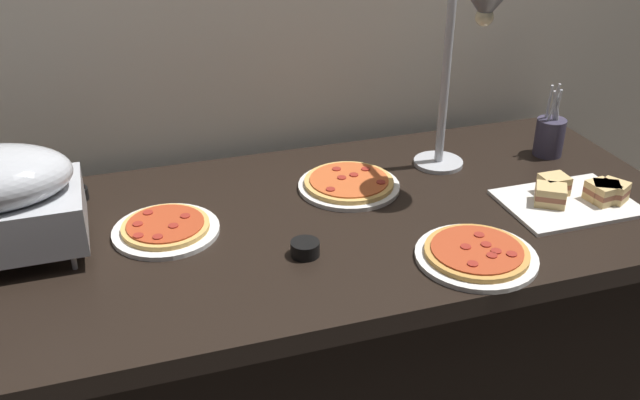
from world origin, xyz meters
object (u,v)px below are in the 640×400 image
object	(u,v)px
pizza_plate_raised_stand	(349,184)
sandwich_platter	(576,196)
pizza_plate_front	(166,229)
sauce_cup_near	(76,194)
pizza_plate_center	(476,254)
heat_lamp	(477,23)
utensil_holder	(550,136)
sauce_cup_far	(305,248)

from	to	relation	value
pizza_plate_raised_stand	sandwich_platter	distance (m)	0.59
pizza_plate_front	sauce_cup_near	bearing A→B (deg)	129.29
pizza_plate_front	pizza_plate_center	xyz separation A→B (m)	(0.65, -0.33, 0.00)
pizza_plate_center	sandwich_platter	xyz separation A→B (m)	(0.37, 0.16, 0.01)
heat_lamp	utensil_holder	world-z (taller)	heat_lamp
pizza_plate_front	sauce_cup_far	world-z (taller)	sauce_cup_far
sandwich_platter	sauce_cup_far	xyz separation A→B (m)	(-0.73, -0.02, -0.00)
pizza_plate_center	sandwich_platter	size ratio (longest dim) A/B	0.84
sauce_cup_near	sauce_cup_far	distance (m)	0.66
pizza_plate_front	pizza_plate_center	bearing A→B (deg)	-26.83
pizza_plate_front	sandwich_platter	xyz separation A→B (m)	(1.02, -0.17, 0.01)
sauce_cup_far	pizza_plate_front	bearing A→B (deg)	146.07
sandwich_platter	utensil_holder	distance (m)	0.31
heat_lamp	sauce_cup_far	size ratio (longest dim) A/B	8.39
utensil_holder	pizza_plate_front	bearing A→B (deg)	-174.26
pizza_plate_front	sauce_cup_near	xyz separation A→B (m)	(-0.20, 0.24, 0.00)
heat_lamp	pizza_plate_front	distance (m)	0.90
pizza_plate_front	utensil_holder	xyz separation A→B (m)	(1.13, 0.11, 0.05)
heat_lamp	pizza_plate_raised_stand	distance (m)	0.52
pizza_plate_center	pizza_plate_raised_stand	bearing A→B (deg)	110.40
pizza_plate_raised_stand	sauce_cup_far	xyz separation A→B (m)	(-0.21, -0.28, 0.01)
pizza_plate_front	pizza_plate_raised_stand	xyz separation A→B (m)	(0.50, 0.09, 0.00)
pizza_plate_center	pizza_plate_raised_stand	world-z (taller)	same
heat_lamp	utensil_holder	bearing A→B (deg)	16.31
utensil_holder	sauce_cup_near	bearing A→B (deg)	174.39
pizza_plate_front	heat_lamp	bearing A→B (deg)	1.08
pizza_plate_front	sauce_cup_far	size ratio (longest dim) A/B	3.82
sandwich_platter	utensil_holder	bearing A→B (deg)	69.76
sauce_cup_near	sauce_cup_far	size ratio (longest dim) A/B	0.90
sauce_cup_near	utensil_holder	xyz separation A→B (m)	(1.33, -0.13, 0.04)
pizza_plate_front	pizza_plate_center	size ratio (longest dim) A/B	0.93
pizza_plate_raised_stand	sandwich_platter	bearing A→B (deg)	-26.40
heat_lamp	pizza_plate_raised_stand	bearing A→B (deg)	166.34
heat_lamp	sandwich_platter	world-z (taller)	heat_lamp
pizza_plate_raised_stand	sauce_cup_far	bearing A→B (deg)	-126.39
pizza_plate_raised_stand	heat_lamp	bearing A→B (deg)	-13.66
utensil_holder	heat_lamp	bearing A→B (deg)	-163.69
pizza_plate_center	pizza_plate_front	bearing A→B (deg)	153.17
sandwich_platter	sauce_cup_near	distance (m)	1.29
heat_lamp	pizza_plate_center	size ratio (longest dim) A/B	2.03
pizza_plate_front	pizza_plate_raised_stand	size ratio (longest dim) A/B	0.94
pizza_plate_raised_stand	utensil_holder	xyz separation A→B (m)	(0.63, 0.03, 0.05)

